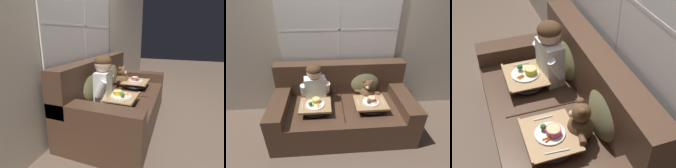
{
  "view_description": "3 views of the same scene",
  "coord_description": "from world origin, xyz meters",
  "views": [
    {
      "loc": [
        -2.21,
        -0.7,
        1.24
      ],
      "look_at": [
        -0.09,
        0.1,
        0.59
      ],
      "focal_mm": 28.0,
      "sensor_mm": 36.0,
      "label": 1
    },
    {
      "loc": [
        -0.21,
        -1.99,
        1.91
      ],
      "look_at": [
        -0.05,
        0.13,
        0.69
      ],
      "focal_mm": 28.0,
      "sensor_mm": 36.0,
      "label": 2
    },
    {
      "loc": [
        1.81,
        -0.51,
        2.17
      ],
      "look_at": [
        0.02,
        0.11,
        0.66
      ],
      "focal_mm": 50.0,
      "sensor_mm": 36.0,
      "label": 3
    }
  ],
  "objects": [
    {
      "name": "ground_plane",
      "position": [
        0.0,
        0.0,
        0.0
      ],
      "size": [
        14.0,
        14.0,
        0.0
      ],
      "primitive_type": "plane",
      "color": "brown"
    },
    {
      "name": "wall_back_with_window",
      "position": [
        0.0,
        0.58,
        1.3
      ],
      "size": [
        8.0,
        0.08,
        2.6
      ],
      "color": "beige",
      "rests_on": "ground_plane"
    },
    {
      "name": "throw_pillow_behind_child",
      "position": [
        -0.37,
        0.29,
        0.63
      ],
      "size": [
        0.43,
        0.21,
        0.45
      ],
      "color": "#898456",
      "rests_on": "couch"
    },
    {
      "name": "lap_tray_teddy",
      "position": [
        0.37,
        -0.12,
        0.49
      ],
      "size": [
        0.43,
        0.37,
        0.17
      ],
      "color": "#2D2D38",
      "rests_on": "teddy_bear"
    },
    {
      "name": "teddy_bear",
      "position": [
        0.37,
        0.11,
        0.56
      ],
      "size": [
        0.35,
        0.25,
        0.33
      ],
      "color": "brown",
      "rests_on": "couch"
    },
    {
      "name": "lap_tray_child",
      "position": [
        -0.37,
        -0.12,
        0.49
      ],
      "size": [
        0.41,
        0.36,
        0.18
      ],
      "color": "#2D2D38",
      "rests_on": "child_figure"
    },
    {
      "name": "child_figure",
      "position": [
        -0.37,
        0.11,
        0.74
      ],
      "size": [
        0.42,
        0.22,
        0.58
      ],
      "color": "white",
      "rests_on": "couch"
    },
    {
      "name": "couch",
      "position": [
        0.0,
        0.07,
        0.32
      ],
      "size": [
        1.92,
        0.97,
        0.91
      ],
      "color": "#4C3323",
      "rests_on": "ground_plane"
    },
    {
      "name": "throw_pillow_behind_teddy",
      "position": [
        0.37,
        0.29,
        0.63
      ],
      "size": [
        0.45,
        0.22,
        0.46
      ],
      "color": "#898456",
      "rests_on": "couch"
    }
  ]
}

